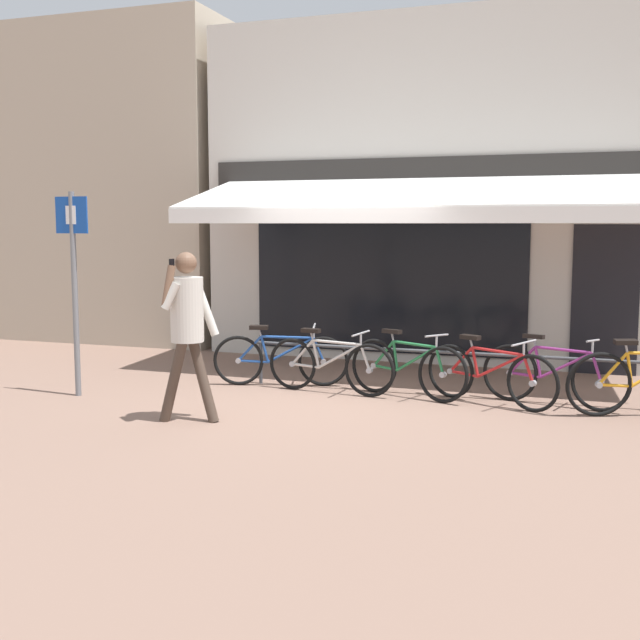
{
  "coord_description": "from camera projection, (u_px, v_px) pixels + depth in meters",
  "views": [
    {
      "loc": [
        3.09,
        -9.27,
        2.1
      ],
      "look_at": [
        0.22,
        -0.97,
        1.05
      ],
      "focal_mm": 45.0,
      "sensor_mm": 36.0,
      "label": 1
    }
  ],
  "objects": [
    {
      "name": "neighbour_building",
      "position": [
        69.0,
        189.0,
        16.19
      ],
      "size": [
        7.93,
        4.0,
        5.63
      ],
      "color": "tan",
      "rests_on": "ground_plane"
    },
    {
      "name": "bike_rack_rail",
      "position": [
        448.0,
        357.0,
        9.77
      ],
      "size": [
        5.08,
        0.04,
        0.57
      ],
      "color": "#47494F",
      "rests_on": "ground_plane"
    },
    {
      "name": "bicycle_red",
      "position": [
        490.0,
        374.0,
        9.35
      ],
      "size": [
        1.62,
        0.82,
        0.8
      ],
      "rotation": [
        0.02,
        0.0,
        -0.43
      ],
      "color": "black",
      "rests_on": "ground_plane"
    },
    {
      "name": "ground_plane",
      "position": [
        329.0,
        394.0,
        9.95
      ],
      "size": [
        160.0,
        160.0,
        0.0
      ],
      "primitive_type": "plane",
      "color": "#846656"
    },
    {
      "name": "bicycle_silver",
      "position": [
        330.0,
        365.0,
        9.99
      ],
      "size": [
        1.71,
        0.52,
        0.8
      ],
      "rotation": [
        -0.0,
        0.0,
        -0.12
      ],
      "color": "black",
      "rests_on": "ground_plane"
    },
    {
      "name": "parking_sign",
      "position": [
        74.0,
        272.0,
        9.71
      ],
      "size": [
        0.44,
        0.07,
        2.49
      ],
      "color": "slate",
      "rests_on": "ground_plane"
    },
    {
      "name": "bicycle_purple",
      "position": [
        554.0,
        375.0,
        9.3
      ],
      "size": [
        1.71,
        0.57,
        0.83
      ],
      "rotation": [
        -0.09,
        0.0,
        -0.24
      ],
      "color": "black",
      "rests_on": "ground_plane"
    },
    {
      "name": "bicycle_green",
      "position": [
        407.0,
        368.0,
        9.76
      ],
      "size": [
        1.59,
        0.66,
        0.82
      ],
      "rotation": [
        -0.06,
        0.0,
        -0.34
      ],
      "color": "black",
      "rests_on": "ground_plane"
    },
    {
      "name": "shop_front",
      "position": [
        460.0,
        193.0,
        13.13
      ],
      "size": [
        7.65,
        5.0,
        5.23
      ],
      "color": "beige",
      "rests_on": "ground_plane"
    },
    {
      "name": "pedestrian_adult",
      "position": [
        187.0,
        317.0,
        8.45
      ],
      "size": [
        0.64,
        0.55,
        1.83
      ],
      "rotation": [
        0.0,
        0.0,
        3.03
      ],
      "color": "#47382D",
      "rests_on": "ground_plane"
    },
    {
      "name": "bicycle_blue",
      "position": [
        280.0,
        359.0,
        10.43
      ],
      "size": [
        1.73,
        0.63,
        0.81
      ],
      "rotation": [
        0.06,
        0.0,
        0.27
      ],
      "color": "black",
      "rests_on": "ground_plane"
    }
  ]
}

